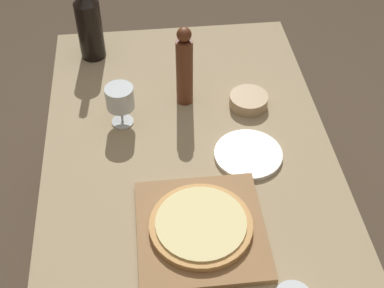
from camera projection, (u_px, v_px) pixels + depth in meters
name	position (u px, v px, depth m)	size (l,w,h in m)	color
dining_table	(191.00, 183.00, 1.65)	(0.88, 1.45, 0.72)	#9E8966
cutting_board	(201.00, 229.00, 1.40)	(0.34, 0.35, 0.02)	olive
pizza	(201.00, 225.00, 1.39)	(0.27, 0.27, 0.02)	tan
wine_bottle	(89.00, 24.00, 1.87)	(0.09, 0.09, 0.34)	black
pepper_mill	(184.00, 68.00, 1.69)	(0.05, 0.05, 0.28)	#5B2D19
wine_glass	(120.00, 99.00, 1.64)	(0.09, 0.09, 0.14)	silver
small_bowl	(249.00, 101.00, 1.75)	(0.13, 0.13, 0.04)	tan
dinner_plate	(248.00, 154.00, 1.60)	(0.20, 0.20, 0.01)	white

